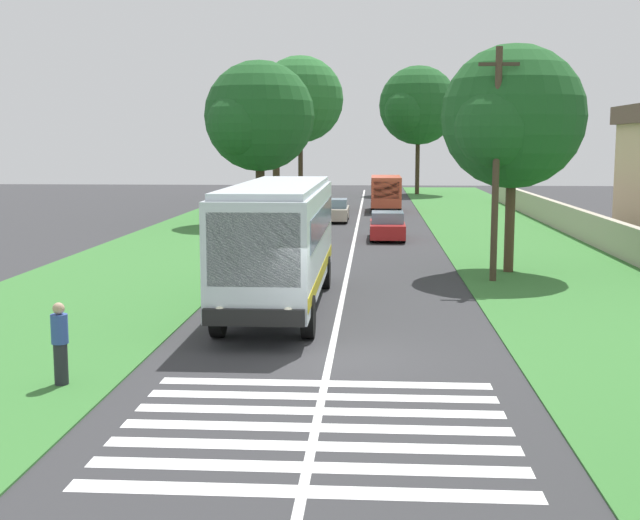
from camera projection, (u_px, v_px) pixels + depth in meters
name	position (u px, v px, depth m)	size (l,w,h in m)	color
ground	(330.00, 359.00, 19.18)	(160.00, 160.00, 0.00)	#333335
grass_verge_left	(151.00, 262.00, 34.52)	(120.00, 8.00, 0.04)	#387533
grass_verge_right	(554.00, 266.00, 33.48)	(120.00, 8.00, 0.04)	#387533
centre_line	(349.00, 265.00, 34.01)	(110.00, 0.16, 0.01)	silver
coach_bus	(280.00, 237.00, 24.84)	(11.16, 2.62, 3.73)	silver
zebra_crossing	(316.00, 428.00, 14.52)	(5.85, 6.80, 0.01)	silver
trailing_car_0	(387.00, 227.00, 42.86)	(4.30, 1.78, 1.43)	#B21E1E
trailing_car_1	(334.00, 211.00, 52.78)	(4.30, 1.78, 1.43)	#B7A893
trailing_minibus_0	(386.00, 190.00, 60.57)	(6.00, 2.14, 2.53)	#CC4C33
roadside_tree_left_0	(257.00, 118.00, 50.27)	(7.39, 6.63, 9.79)	#3D2D1E
roadside_tree_left_1	(275.00, 113.00, 60.45)	(4.93, 4.43, 9.35)	#3D2D1E
roadside_tree_left_2	(297.00, 102.00, 70.47)	(8.68, 7.32, 12.18)	#3D2D1E
roadside_tree_right_0	(510.00, 120.00, 31.22)	(6.02, 5.36, 8.52)	#4C3826
roadside_tree_right_2	(417.00, 107.00, 79.76)	(8.60, 7.47, 12.17)	#3D2D1E
utility_pole	(496.00, 162.00, 29.24)	(0.24, 1.40, 8.16)	#473828
roadside_wall	(607.00, 234.00, 38.10)	(70.00, 0.40, 1.49)	#B2A893
pedestrian	(60.00, 343.00, 16.89)	(0.34, 0.34, 1.69)	#26262D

